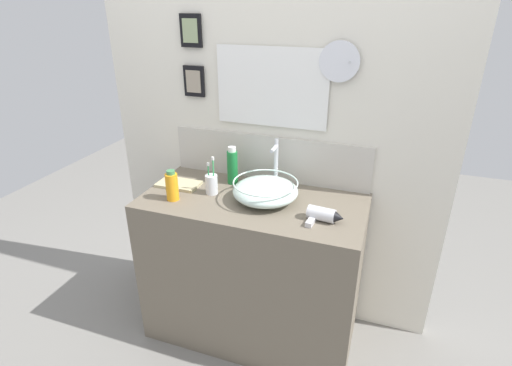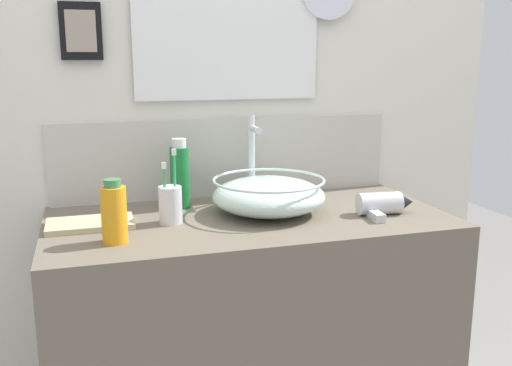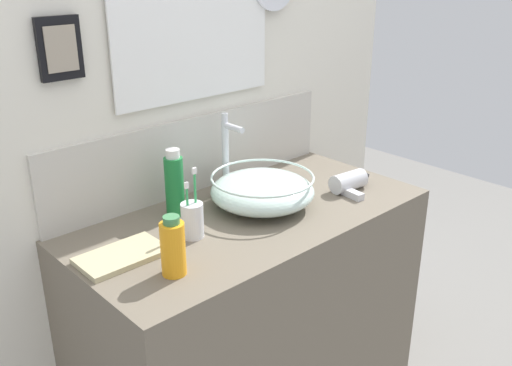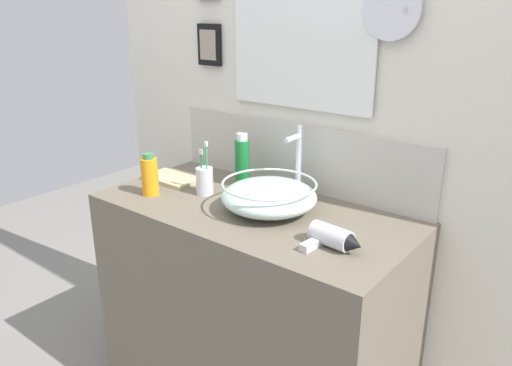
{
  "view_description": "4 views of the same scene",
  "coord_description": "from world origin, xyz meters",
  "views": [
    {
      "loc": [
        0.63,
        -1.74,
        1.84
      ],
      "look_at": [
        0.02,
        0.0,
        0.98
      ],
      "focal_mm": 28.0,
      "sensor_mm": 36.0,
      "label": 1
    },
    {
      "loc": [
        -0.45,
        -1.56,
        1.34
      ],
      "look_at": [
        0.02,
        0.0,
        0.98
      ],
      "focal_mm": 40.0,
      "sensor_mm": 36.0,
      "label": 2
    },
    {
      "loc": [
        -1.11,
        -1.22,
        1.66
      ],
      "look_at": [
        0.02,
        0.0,
        0.98
      ],
      "focal_mm": 40.0,
      "sensor_mm": 36.0,
      "label": 3
    },
    {
      "loc": [
        1.04,
        -1.3,
        1.57
      ],
      "look_at": [
        0.02,
        0.0,
        0.98
      ],
      "focal_mm": 35.0,
      "sensor_mm": 36.0,
      "label": 4
    }
  ],
  "objects": [
    {
      "name": "faucet",
      "position": [
        0.06,
        0.19,
        1.04
      ],
      "size": [
        0.02,
        0.1,
        0.28
      ],
      "color": "silver",
      "rests_on": "vanity_counter"
    },
    {
      "name": "hand_towel",
      "position": [
        -0.45,
        0.03,
        0.89
      ],
      "size": [
        0.24,
        0.14,
        0.02
      ],
      "primitive_type": "cube",
      "color": "tan",
      "rests_on": "vanity_counter"
    },
    {
      "name": "back_panel",
      "position": [
        -0.0,
        0.31,
        1.21
      ],
      "size": [
        1.96,
        0.09,
        2.42
      ],
      "color": "silver",
      "rests_on": "ground"
    },
    {
      "name": "lotion_bottle",
      "position": [
        -0.18,
        0.16,
        0.98
      ],
      "size": [
        0.06,
        0.06,
        0.22
      ],
      "color": "#197233",
      "rests_on": "vanity_counter"
    },
    {
      "name": "vanity_counter",
      "position": [
        0.0,
        0.0,
        0.44
      ],
      "size": [
        1.17,
        0.57,
        0.88
      ],
      "primitive_type": "cube",
      "color": "#6B6051",
      "rests_on": "ground"
    },
    {
      "name": "soap_dispenser",
      "position": [
        -0.39,
        -0.13,
        0.96
      ],
      "size": [
        0.06,
        0.06,
        0.16
      ],
      "color": "orange",
      "rests_on": "vanity_counter"
    },
    {
      "name": "toothbrush_cup",
      "position": [
        -0.23,
        -0.0,
        0.94
      ],
      "size": [
        0.07,
        0.07,
        0.21
      ],
      "color": "silver",
      "rests_on": "vanity_counter"
    },
    {
      "name": "glass_bowl_sink",
      "position": [
        0.06,
        0.02,
        0.94
      ],
      "size": [
        0.34,
        0.34,
        0.11
      ],
      "color": "silver",
      "rests_on": "vanity_counter"
    },
    {
      "name": "hair_drier",
      "position": [
        0.39,
        -0.09,
        0.91
      ],
      "size": [
        0.18,
        0.13,
        0.07
      ],
      "color": "silver",
      "rests_on": "vanity_counter"
    }
  ]
}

